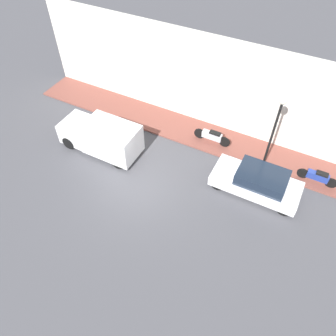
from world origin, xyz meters
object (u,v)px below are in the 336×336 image
Objects in this scene: delivery_van at (101,136)px; streetlamp at (277,120)px; scooter_silver at (212,136)px; motorcycle_blue at (318,177)px; parked_car at (258,182)px.

delivery_van is 9.01m from streetlamp.
delivery_van is 2.11× the size of scooter_silver.
delivery_van is at bearing 104.89° from motorcycle_blue.
delivery_van is 11.34m from motorcycle_blue.
streetlamp is (1.66, 0.14, 2.61)m from parked_car.
streetlamp is at bearing 4.67° from parked_car.
parked_car is 0.95× the size of delivery_van.
parked_car reaches higher than motorcycle_blue.
streetlamp is at bearing -98.76° from scooter_silver.
scooter_silver is at bearing 56.64° from parked_car.
parked_car is at bearing -123.36° from scooter_silver.
motorcycle_blue is at bearing -75.11° from delivery_van.
scooter_silver is 0.48× the size of streetlamp.
parked_car is 2.01× the size of scooter_silver.
delivery_van is 6.10m from scooter_silver.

